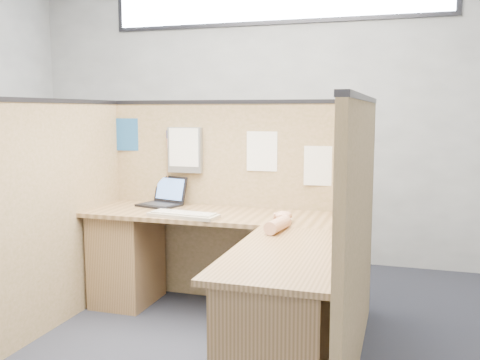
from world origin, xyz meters
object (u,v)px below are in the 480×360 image
(l_desk, at_px, (227,278))
(laptop, at_px, (162,198))
(keyboard, at_px, (183,215))
(mouse, at_px, (283,220))

(l_desk, relative_size, laptop, 5.46)
(laptop, height_order, keyboard, laptop)
(l_desk, relative_size, keyboard, 3.87)
(laptop, bearing_deg, l_desk, -22.74)
(l_desk, xyz_separation_m, laptop, (-0.72, 0.58, 0.39))
(laptop, bearing_deg, mouse, -4.61)
(mouse, bearing_deg, keyboard, 180.00)
(laptop, distance_m, keyboard, 0.52)
(l_desk, bearing_deg, mouse, 30.97)
(keyboard, bearing_deg, mouse, 5.92)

